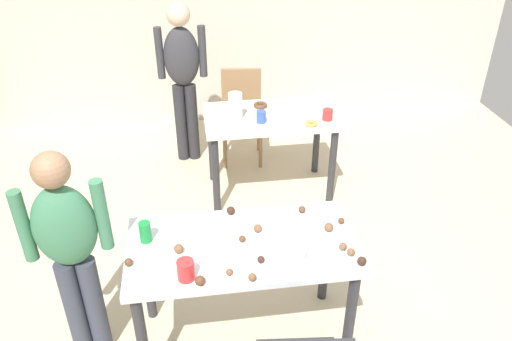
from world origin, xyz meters
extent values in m
plane|color=beige|center=(0.00, 0.00, 0.00)|extent=(6.40, 6.40, 0.00)
cube|color=beige|center=(0.00, 3.20, 1.30)|extent=(6.40, 0.10, 2.60)
cube|color=silver|center=(-0.13, -0.02, 0.73)|extent=(1.25, 0.65, 0.04)
cylinder|color=#2D2D33|center=(0.44, -0.28, 0.35)|extent=(0.06, 0.06, 0.71)
cylinder|color=#2D2D33|center=(-0.70, 0.25, 0.35)|extent=(0.06, 0.06, 0.71)
cylinder|color=#2D2D33|center=(0.44, 0.25, 0.35)|extent=(0.06, 0.06, 0.71)
cube|color=silver|center=(0.30, 1.59, 0.73)|extent=(1.09, 0.65, 0.04)
cylinder|color=#2D2D33|center=(-0.19, 1.32, 0.35)|extent=(0.06, 0.06, 0.71)
cylinder|color=#2D2D33|center=(0.78, 1.32, 0.35)|extent=(0.06, 0.06, 0.71)
cylinder|color=#2D2D33|center=(-0.19, 1.85, 0.35)|extent=(0.06, 0.06, 0.71)
cylinder|color=#2D2D33|center=(0.78, 1.85, 0.35)|extent=(0.06, 0.06, 0.71)
cube|color=olive|center=(0.13, 2.19, 0.43)|extent=(0.44, 0.44, 0.04)
cube|color=olive|center=(0.15, 2.37, 0.66)|extent=(0.38, 0.08, 0.42)
cylinder|color=olive|center=(0.28, 2.00, 0.21)|extent=(0.04, 0.04, 0.41)
cylinder|color=olive|center=(-0.06, 2.04, 0.21)|extent=(0.04, 0.04, 0.41)
cylinder|color=olive|center=(0.32, 2.34, 0.21)|extent=(0.04, 0.04, 0.41)
cylinder|color=olive|center=(-0.02, 2.38, 0.21)|extent=(0.04, 0.04, 0.41)
cylinder|color=#383D4C|center=(-1.09, 0.02, 0.35)|extent=(0.11, 0.11, 0.69)
cylinder|color=#383D4C|center=(-0.98, 0.03, 0.35)|extent=(0.11, 0.11, 0.69)
ellipsoid|color=#3D7A56|center=(-1.04, 0.02, 0.94)|extent=(0.34, 0.24, 0.49)
sphere|color=#997051|center=(-1.04, 0.02, 1.28)|extent=(0.19, 0.19, 0.19)
cylinder|color=#3D7A56|center=(-1.22, 0.00, 0.97)|extent=(0.08, 0.08, 0.42)
cylinder|color=#3D7A56|center=(-0.85, 0.04, 0.97)|extent=(0.08, 0.08, 0.42)
cylinder|color=#28282D|center=(-0.34, 2.29, 0.38)|extent=(0.11, 0.11, 0.77)
cylinder|color=#28282D|center=(-0.45, 2.29, 0.38)|extent=(0.11, 0.11, 0.77)
ellipsoid|color=#333338|center=(-0.40, 2.29, 1.04)|extent=(0.32, 0.20, 0.54)
sphere|color=beige|center=(-0.40, 2.29, 1.42)|extent=(0.21, 0.21, 0.21)
cylinder|color=#333338|center=(-0.21, 2.29, 1.08)|extent=(0.07, 0.07, 0.46)
cylinder|color=#333338|center=(-0.59, 2.29, 1.08)|extent=(0.07, 0.07, 0.46)
cylinder|color=white|center=(0.09, -0.18, 0.78)|extent=(0.21, 0.21, 0.07)
cylinder|color=#198438|center=(-0.65, 0.08, 0.81)|extent=(0.07, 0.07, 0.12)
cube|color=silver|center=(-0.24, -0.11, 0.75)|extent=(0.17, 0.02, 0.01)
cylinder|color=red|center=(-0.44, -0.25, 0.80)|extent=(0.09, 0.09, 0.11)
sphere|color=brown|center=(-0.03, 0.07, 0.77)|extent=(0.05, 0.05, 0.05)
sphere|color=brown|center=(-0.73, -0.11, 0.77)|extent=(0.04, 0.04, 0.04)
sphere|color=brown|center=(-0.37, -0.30, 0.78)|extent=(0.05, 0.05, 0.05)
sphere|color=brown|center=(-0.13, 0.00, 0.77)|extent=(0.04, 0.04, 0.04)
sphere|color=brown|center=(0.40, -0.15, 0.77)|extent=(0.04, 0.04, 0.04)
sphere|color=brown|center=(-0.47, -0.04, 0.78)|extent=(0.05, 0.05, 0.05)
sphere|color=brown|center=(0.43, -0.20, 0.77)|extent=(0.04, 0.04, 0.04)
sphere|color=#3D2319|center=(-0.16, 0.26, 0.77)|extent=(0.05, 0.05, 0.05)
sphere|color=brown|center=(0.37, 0.02, 0.78)|extent=(0.05, 0.05, 0.05)
sphere|color=#3D2319|center=(-0.05, -0.18, 0.77)|extent=(0.04, 0.04, 0.04)
sphere|color=#3D2319|center=(0.46, -0.27, 0.77)|extent=(0.05, 0.05, 0.05)
sphere|color=brown|center=(0.26, 0.22, 0.77)|extent=(0.04, 0.04, 0.04)
sphere|color=brown|center=(0.46, 0.08, 0.77)|extent=(0.04, 0.04, 0.04)
sphere|color=brown|center=(-0.11, -0.31, 0.77)|extent=(0.04, 0.04, 0.04)
sphere|color=brown|center=(-0.22, -0.25, 0.77)|extent=(0.04, 0.04, 0.04)
cylinder|color=white|center=(0.01, 1.55, 0.86)|extent=(0.11, 0.11, 0.22)
cylinder|color=#3351B2|center=(0.20, 1.45, 0.80)|extent=(0.08, 0.08, 0.10)
cylinder|color=red|center=(0.74, 1.42, 0.80)|extent=(0.08, 0.08, 0.09)
torus|color=gold|center=(0.59, 1.35, 0.77)|extent=(0.10, 0.10, 0.03)
torus|color=brown|center=(0.24, 1.75, 0.77)|extent=(0.12, 0.12, 0.03)
torus|color=white|center=(0.00, 1.79, 0.77)|extent=(0.12, 0.12, 0.03)
camera|label=1|loc=(-0.36, -2.14, 2.53)|focal=35.33mm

